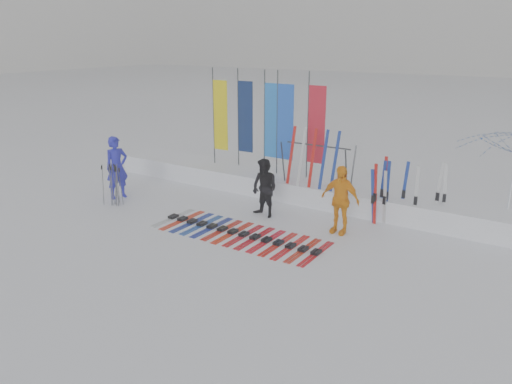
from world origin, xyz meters
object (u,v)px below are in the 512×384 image
Objects in this scene: ski_row at (238,233)px; ski_rack at (318,159)px; person_black at (265,188)px; person_yellow at (340,200)px; person_blue at (117,168)px.

ski_row is 3.49m from ski_rack.
person_black is 0.92× the size of person_yellow.
person_blue reaches higher than ski_row.
person_blue is 0.42× the size of ski_row.
person_blue is 6.05m from ski_rack.
ski_rack reaches higher than person_black.
person_black is 1.69m from ski_row.
person_blue is 1.09× the size of person_yellow.
person_blue is at bearing -153.66° from ski_rack.
person_black reaches higher than ski_row.
person_yellow is 0.86× the size of ski_rack.
person_yellow is (6.87, 1.02, -0.08)m from person_blue.
person_blue is at bearing -168.66° from person_yellow.
person_blue is at bearing -156.21° from person_black.
person_black is (4.66, 1.02, -0.15)m from person_blue.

